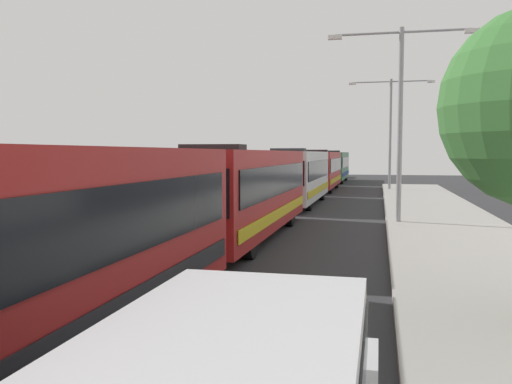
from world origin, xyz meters
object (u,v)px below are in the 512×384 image
at_px(box_truck_oncoming, 313,163).
at_px(bus_rear, 333,166).
at_px(bus_fourth_in_line, 320,169).
at_px(streetlamp_far, 390,122).
at_px(bus_middle, 298,175).
at_px(streetlamp_mid, 400,103).
at_px(bus_lead, 14,251).
at_px(bus_second_in_line, 244,190).

bearing_deg(box_truck_oncoming, bus_rear, -71.65).
bearing_deg(box_truck_oncoming, bus_fourth_in_line, -81.70).
xyz_separation_m(box_truck_oncoming, streetlamp_far, (8.70, -22.17, 3.69)).
bearing_deg(bus_middle, box_truck_oncoming, 95.41).
height_order(box_truck_oncoming, streetlamp_mid, streetlamp_mid).
height_order(bus_lead, bus_rear, same).
xyz_separation_m(bus_lead, streetlamp_far, (5.40, 37.65, 3.71)).
relative_size(bus_second_in_line, bus_rear, 1.06).
xyz_separation_m(bus_middle, streetlamp_far, (5.40, 12.69, 3.71)).
relative_size(bus_lead, streetlamp_mid, 1.42).
bearing_deg(bus_fourth_in_line, box_truck_oncoming, 98.30).
distance_m(bus_second_in_line, box_truck_oncoming, 47.74).
height_order(box_truck_oncoming, streetlamp_far, streetlamp_far).
bearing_deg(streetlamp_far, bus_rear, 113.84).
bearing_deg(bus_second_in_line, streetlamp_mid, 40.79).
bearing_deg(bus_fourth_in_line, streetlamp_mid, -75.12).
height_order(bus_second_in_line, bus_fourth_in_line, same).
bearing_deg(bus_second_in_line, box_truck_oncoming, 93.97).
height_order(bus_middle, bus_rear, same).
bearing_deg(streetlamp_mid, streetlamp_far, 90.00).
distance_m(bus_lead, bus_second_in_line, 12.19).
relative_size(bus_middle, box_truck_oncoming, 1.39).
bearing_deg(bus_second_in_line, streetlamp_far, 78.03).
xyz_separation_m(bus_middle, streetlamp_mid, (5.40, -8.10, 3.31)).
bearing_deg(streetlamp_mid, bus_second_in_line, -139.21).
distance_m(bus_middle, bus_fourth_in_line, 12.22).
relative_size(box_truck_oncoming, streetlamp_mid, 1.01).
distance_m(bus_second_in_line, streetlamp_mid, 7.86).
distance_m(bus_lead, bus_fourth_in_line, 37.17).
xyz_separation_m(bus_second_in_line, bus_middle, (-0.00, 12.76, -0.00)).
bearing_deg(box_truck_oncoming, bus_lead, -86.84).
distance_m(box_truck_oncoming, streetlamp_far, 24.10).
xyz_separation_m(bus_middle, bus_fourth_in_line, (0.00, 12.22, 0.00)).
xyz_separation_m(bus_fourth_in_line, streetlamp_far, (5.40, 0.48, 3.71)).
xyz_separation_m(bus_fourth_in_line, bus_rear, (0.00, 12.69, 0.00)).
relative_size(bus_second_in_line, box_truck_oncoming, 1.50).
bearing_deg(box_truck_oncoming, streetlamp_mid, -78.55).
bearing_deg(bus_lead, bus_rear, 90.00).
xyz_separation_m(bus_lead, streetlamp_mid, (5.40, 16.85, 3.31)).
bearing_deg(bus_rear, streetlamp_mid, -80.71).
bearing_deg(bus_middle, streetlamp_mid, -56.32).
height_order(bus_second_in_line, streetlamp_mid, streetlamp_mid).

